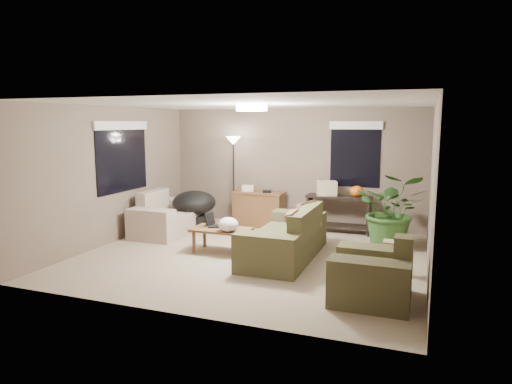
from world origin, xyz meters
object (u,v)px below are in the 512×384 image
(floor_lamp, at_px, (233,151))
(main_sofa, at_px, (287,240))
(armchair, at_px, (373,277))
(console_table, at_px, (339,211))
(desk, at_px, (259,209))
(papasan_chair, at_px, (194,207))
(coffee_table, at_px, (221,232))
(loveseat, at_px, (167,219))
(cat_scratching_post, at_px, (390,260))
(houseplant, at_px, (392,218))

(floor_lamp, bearing_deg, main_sofa, -47.99)
(armchair, distance_m, console_table, 3.57)
(armchair, height_order, desk, armchair)
(papasan_chair, bearing_deg, armchair, -34.44)
(desk, distance_m, floor_lamp, 1.35)
(coffee_table, bearing_deg, desk, 92.33)
(main_sofa, xyz_separation_m, console_table, (0.48, 2.04, 0.14))
(papasan_chair, bearing_deg, loveseat, -120.00)
(coffee_table, distance_m, cat_scratching_post, 2.81)
(loveseat, bearing_deg, papasan_chair, 60.00)
(main_sofa, height_order, loveseat, same)
(desk, height_order, floor_lamp, floor_lamp)
(desk, bearing_deg, main_sofa, -58.75)
(loveseat, distance_m, houseplant, 4.34)
(desk, relative_size, floor_lamp, 0.58)
(coffee_table, distance_m, desk, 2.12)
(main_sofa, height_order, floor_lamp, floor_lamp)
(loveseat, height_order, floor_lamp, floor_lamp)
(papasan_chair, bearing_deg, cat_scratching_post, -21.46)
(cat_scratching_post, bearing_deg, floor_lamp, 146.77)
(loveseat, relative_size, console_table, 1.23)
(coffee_table, bearing_deg, console_table, 52.96)
(coffee_table, height_order, floor_lamp, floor_lamp)
(console_table, distance_m, papasan_chair, 2.98)
(main_sofa, bearing_deg, floor_lamp, 132.01)
(main_sofa, height_order, desk, main_sofa)
(armchair, relative_size, houseplant, 0.75)
(papasan_chair, bearing_deg, coffee_table, -48.29)
(cat_scratching_post, bearing_deg, armchair, -96.98)
(papasan_chair, bearing_deg, console_table, 13.80)
(main_sofa, relative_size, console_table, 1.69)
(papasan_chair, xyz_separation_m, houseplant, (3.98, -0.06, 0.06))
(coffee_table, distance_m, houseplant, 3.03)
(armchair, bearing_deg, papasan_chair, 145.56)
(main_sofa, xyz_separation_m, loveseat, (-2.74, 0.77, 0.00))
(armchair, height_order, papasan_chair, armchair)
(houseplant, height_order, cat_scratching_post, houseplant)
(papasan_chair, height_order, floor_lamp, floor_lamp)
(main_sofa, relative_size, floor_lamp, 1.15)
(cat_scratching_post, bearing_deg, houseplant, 93.62)
(armchair, bearing_deg, console_table, 107.04)
(loveseat, bearing_deg, console_table, 21.58)
(console_table, height_order, papasan_chair, papasan_chair)
(coffee_table, height_order, cat_scratching_post, cat_scratching_post)
(armchair, distance_m, houseplant, 2.65)
(main_sofa, distance_m, coffee_table, 1.15)
(loveseat, bearing_deg, coffee_table, -28.54)
(coffee_table, height_order, houseplant, houseplant)
(cat_scratching_post, bearing_deg, coffee_table, 176.53)
(main_sofa, distance_m, desk, 2.36)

